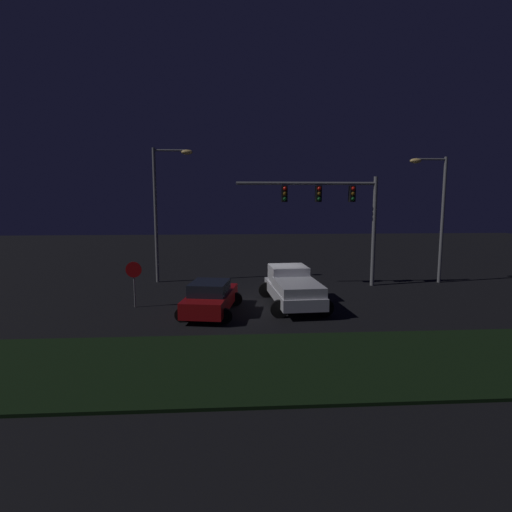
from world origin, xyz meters
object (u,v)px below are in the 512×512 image
at_px(street_lamp_left, 163,199).
at_px(stop_sign, 134,276).
at_px(car_sedan, 211,298).
at_px(traffic_signal_gantry, 334,204).
at_px(pickup_truck, 292,285).
at_px(street_lamp_right, 436,204).

xyz_separation_m(street_lamp_left, stop_sign, (-0.52, -6.19, -3.62)).
distance_m(car_sedan, traffic_signal_gantry, 9.91).
relative_size(car_sedan, stop_sign, 2.08).
relative_size(car_sedan, traffic_signal_gantry, 0.56).
relative_size(traffic_signal_gantry, stop_sign, 3.73).
distance_m(pickup_truck, car_sedan, 4.15).
distance_m(car_sedan, street_lamp_left, 9.27).
bearing_deg(street_lamp_right, stop_sign, -164.06).
bearing_deg(car_sedan, street_lamp_left, 32.92).
bearing_deg(street_lamp_left, stop_sign, -94.83).
height_order(pickup_truck, stop_sign, stop_sign).
bearing_deg(stop_sign, traffic_signal_gantry, 21.71).
bearing_deg(pickup_truck, car_sedan, 103.95).
xyz_separation_m(traffic_signal_gantry, street_lamp_left, (-10.23, 1.91, 0.29)).
relative_size(pickup_truck, traffic_signal_gantry, 0.66).
xyz_separation_m(pickup_truck, stop_sign, (-7.65, 0.05, 0.56)).
relative_size(pickup_truck, car_sedan, 1.19).
bearing_deg(street_lamp_right, car_sedan, -155.31).
xyz_separation_m(car_sedan, stop_sign, (-3.70, 1.30, 0.82)).
relative_size(pickup_truck, stop_sign, 2.47).
distance_m(pickup_truck, traffic_signal_gantry, 6.61).
xyz_separation_m(pickup_truck, car_sedan, (-3.95, -1.24, -0.26)).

